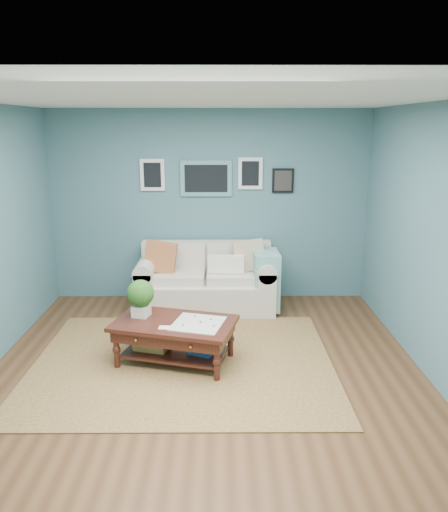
{
  "coord_description": "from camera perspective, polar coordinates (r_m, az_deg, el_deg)",
  "views": [
    {
      "loc": [
        0.16,
        -4.56,
        2.47
      ],
      "look_at": [
        0.2,
        1.0,
        1.01
      ],
      "focal_mm": 35.0,
      "sensor_mm": 36.0,
      "label": 1
    }
  ],
  "objects": [
    {
      "name": "room_shell",
      "position": [
        4.75,
        -2.31,
        1.16
      ],
      "size": [
        5.0,
        5.02,
        2.7
      ],
      "color": "brown",
      "rests_on": "ground"
    },
    {
      "name": "area_rug",
      "position": [
        5.5,
        -4.7,
        -12.01
      ],
      "size": [
        3.18,
        2.55,
        0.01
      ],
      "primitive_type": "cube",
      "color": "brown",
      "rests_on": "ground"
    },
    {
      "name": "loveseat",
      "position": [
        6.9,
        -1.37,
        -2.75
      ],
      "size": [
        1.92,
        0.87,
        0.98
      ],
      "color": "silver",
      "rests_on": "ground"
    },
    {
      "name": "coffee_table",
      "position": [
        5.39,
        -6.33,
        -8.13
      ],
      "size": [
        1.4,
        1.03,
        0.88
      ],
      "rotation": [
        0.0,
        0.0,
        -0.26
      ],
      "color": "black",
      "rests_on": "ground"
    }
  ]
}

